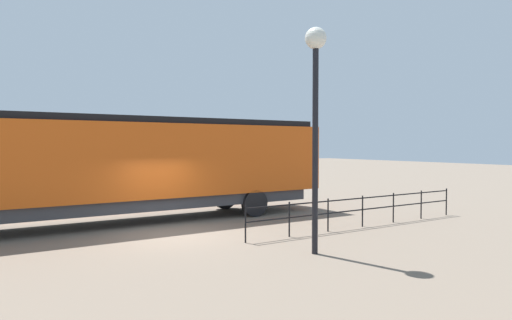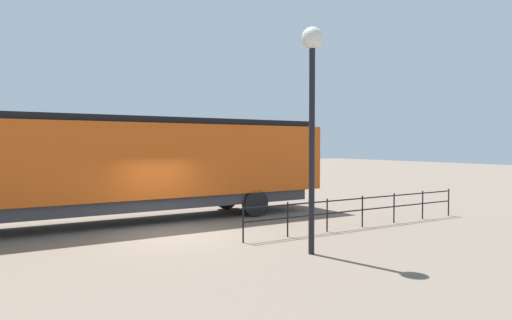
{
  "view_description": "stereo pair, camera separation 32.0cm",
  "coord_description": "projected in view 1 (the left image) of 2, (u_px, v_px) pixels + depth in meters",
  "views": [
    {
      "loc": [
        13.52,
        -5.45,
        2.95
      ],
      "look_at": [
        -0.82,
        3.62,
        2.37
      ],
      "focal_mm": 31.05,
      "sensor_mm": 36.0,
      "label": 1
    },
    {
      "loc": [
        13.69,
        -5.18,
        2.95
      ],
      "look_at": [
        -0.82,
        3.62,
        2.37
      ],
      "focal_mm": 31.05,
      "sensor_mm": 36.0,
      "label": 2
    }
  ],
  "objects": [
    {
      "name": "locomotive",
      "position": [
        112.0,
        164.0,
        16.32
      ],
      "size": [
        2.89,
        18.35,
        3.98
      ],
      "color": "#D15114",
      "rests_on": "ground_plane"
    },
    {
      "name": "platform_fence",
      "position": [
        363.0,
        207.0,
        15.9
      ],
      "size": [
        0.05,
        9.88,
        1.12
      ],
      "color": "black",
      "rests_on": "ground_plane"
    },
    {
      "name": "lamp_post",
      "position": [
        316.0,
        86.0,
        11.82
      ],
      "size": [
        0.58,
        0.58,
        6.08
      ],
      "color": "black",
      "rests_on": "ground_plane"
    },
    {
      "name": "ground_plane",
      "position": [
        176.0,
        235.0,
        14.43
      ],
      "size": [
        120.0,
        120.0,
        0.0
      ],
      "primitive_type": "plane",
      "color": "#756656"
    }
  ]
}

